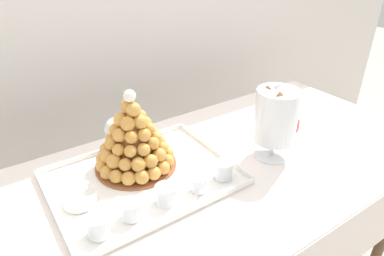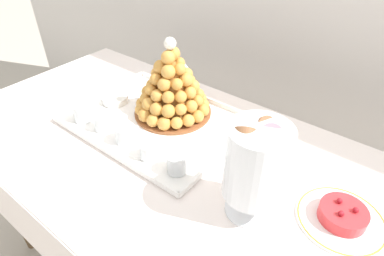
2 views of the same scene
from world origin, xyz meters
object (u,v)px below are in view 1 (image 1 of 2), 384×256
Objects in this scene: creme_brulee_ramekin at (80,199)px; wine_glass at (117,130)px; dessert_cup_left at (98,226)px; macaron_goblet at (276,117)px; croquembouche at (133,139)px; dessert_cup_right at (223,171)px; serving_tray at (143,178)px; dessert_cup_centre at (166,195)px; fruit_tart_plate at (285,126)px; dessert_cup_mid_left at (131,210)px; dessert_cup_mid_right at (198,184)px.

wine_glass is (0.19, 0.15, 0.10)m from creme_brulee_ramekin.
macaron_goblet reaches higher than dessert_cup_left.
dessert_cup_left is at bearing -133.84° from croquembouche.
creme_brulee_ramekin is (-0.00, 0.15, -0.01)m from dessert_cup_left.
serving_tray is at bearing 146.33° from dessert_cup_right.
fruit_tart_plate is at bearing 10.67° from dessert_cup_centre.
serving_tray is 3.41× the size of wine_glass.
macaron_goblet is at bearing 1.19° from dessert_cup_centre.
fruit_tart_plate is at bearing 8.65° from dessert_cup_left.
fruit_tart_plate is at bearing -8.71° from croquembouche.
dessert_cup_left is at bearing -171.35° from fruit_tart_plate.
dessert_cup_left is 0.21m from dessert_cup_centre.
dessert_cup_centre is at bearing 179.65° from dessert_cup_right.
croquembouche reaches higher than fruit_tart_plate.
dessert_cup_mid_left is at bearing -127.53° from serving_tray.
dessert_cup_mid_right is at bearing -176.81° from macaron_goblet.
creme_brulee_ramekin is (-0.21, 0.14, -0.01)m from dessert_cup_centre.
dessert_cup_left is 0.65m from macaron_goblet.
dessert_cup_right is 0.37m from wine_glass.
dessert_cup_right is at bearing -164.10° from fruit_tart_plate.
fruit_tart_plate is 0.68m from wine_glass.
wine_glass reaches higher than serving_tray.
serving_tray is 9.91× the size of dessert_cup_right.
dessert_cup_mid_left is 0.91× the size of dessert_cup_centre.
creme_brulee_ramekin is at bearing 161.53° from dessert_cup_right.
fruit_tart_plate is (0.62, -0.09, -0.10)m from croquembouche.
dessert_cup_right reaches higher than dessert_cup_mid_left.
croquembouche is 0.48m from macaron_goblet.
croquembouche reaches higher than serving_tray.
dessert_cup_mid_left is at bearing -107.64° from wine_glass.
dessert_cup_mid_right is 0.33m from wine_glass.
dessert_cup_left is 0.84m from fruit_tart_plate.
wine_glass is at bearing 37.73° from creme_brulee_ramekin.
dessert_cup_mid_left is (-0.11, -0.14, 0.03)m from serving_tray.
fruit_tart_plate is at bearing 15.90° from dessert_cup_right.
dessert_cup_mid_right is at bearing -24.97° from creme_brulee_ramekin.
croquembouche is at bearing 133.07° from dessert_cup_right.
serving_tray is at bearing 163.51° from macaron_goblet.
serving_tray is 0.18m from dessert_cup_mid_left.
dessert_cup_centre reaches higher than serving_tray.
croquembouche is 0.26m from dessert_cup_mid_right.
dessert_cup_mid_left reaches higher than creme_brulee_ramekin.
dessert_cup_mid_left is 0.34× the size of wine_glass.
wine_glass is at bearing 72.36° from dessert_cup_mid_left.
macaron_goblet reaches higher than creme_brulee_ramekin.
wine_glass is at bearing 57.48° from dessert_cup_left.
croquembouche is 5.48× the size of dessert_cup_mid_right.
dessert_cup_right is at bearing -18.47° from creme_brulee_ramekin.
dessert_cup_right is 0.44m from creme_brulee_ramekin.
dessert_cup_left reaches higher than creme_brulee_ramekin.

